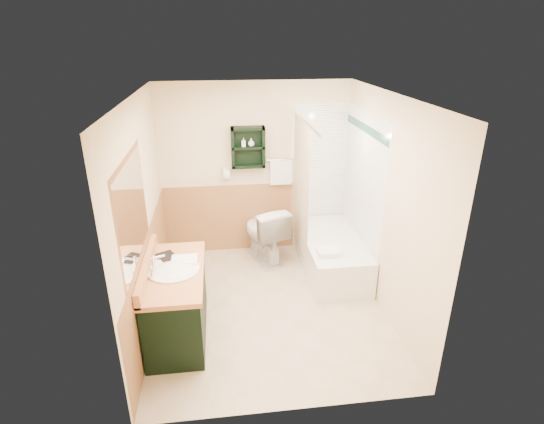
# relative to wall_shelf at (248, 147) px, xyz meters

# --- Properties ---
(floor) EXTENTS (3.00, 3.00, 0.00)m
(floor) POSITION_rel_wall_shelf_xyz_m (0.10, -1.41, -1.55)
(floor) COLOR #C0AA8C
(floor) RESTS_ON ground
(back_wall) EXTENTS (2.60, 0.04, 2.40)m
(back_wall) POSITION_rel_wall_shelf_xyz_m (0.10, 0.11, -0.35)
(back_wall) COLOR beige
(back_wall) RESTS_ON ground
(left_wall) EXTENTS (0.04, 3.00, 2.40)m
(left_wall) POSITION_rel_wall_shelf_xyz_m (-1.22, -1.41, -0.35)
(left_wall) COLOR beige
(left_wall) RESTS_ON ground
(right_wall) EXTENTS (0.04, 3.00, 2.40)m
(right_wall) POSITION_rel_wall_shelf_xyz_m (1.42, -1.41, -0.35)
(right_wall) COLOR beige
(right_wall) RESTS_ON ground
(ceiling) EXTENTS (2.60, 3.00, 0.04)m
(ceiling) POSITION_rel_wall_shelf_xyz_m (0.10, -1.41, 0.87)
(ceiling) COLOR white
(ceiling) RESTS_ON back_wall
(wainscot_left) EXTENTS (2.98, 2.98, 1.00)m
(wainscot_left) POSITION_rel_wall_shelf_xyz_m (-1.19, -1.41, -1.05)
(wainscot_left) COLOR #C17B4E
(wainscot_left) RESTS_ON left_wall
(wainscot_back) EXTENTS (2.58, 2.58, 1.00)m
(wainscot_back) POSITION_rel_wall_shelf_xyz_m (0.10, 0.08, -1.05)
(wainscot_back) COLOR #C17B4E
(wainscot_back) RESTS_ON back_wall
(mirror_frame) EXTENTS (1.30, 1.30, 1.00)m
(mirror_frame) POSITION_rel_wall_shelf_xyz_m (-1.17, -1.96, -0.05)
(mirror_frame) COLOR brown
(mirror_frame) RESTS_ON left_wall
(mirror_glass) EXTENTS (1.20, 1.20, 0.90)m
(mirror_glass) POSITION_rel_wall_shelf_xyz_m (-1.17, -1.96, -0.05)
(mirror_glass) COLOR white
(mirror_glass) RESTS_ON left_wall
(tile_right) EXTENTS (1.50, 1.50, 2.10)m
(tile_right) POSITION_rel_wall_shelf_xyz_m (1.38, -0.66, -0.50)
(tile_right) COLOR white
(tile_right) RESTS_ON right_wall
(tile_back) EXTENTS (0.95, 0.95, 2.10)m
(tile_back) POSITION_rel_wall_shelf_xyz_m (1.13, 0.07, -0.50)
(tile_back) COLOR white
(tile_back) RESTS_ON back_wall
(tile_accent) EXTENTS (1.50, 1.50, 0.10)m
(tile_accent) POSITION_rel_wall_shelf_xyz_m (1.37, -0.66, 0.35)
(tile_accent) COLOR #144731
(tile_accent) RESTS_ON right_wall
(wall_shelf) EXTENTS (0.45, 0.15, 0.55)m
(wall_shelf) POSITION_rel_wall_shelf_xyz_m (0.00, 0.00, 0.00)
(wall_shelf) COLOR black
(wall_shelf) RESTS_ON back_wall
(hair_dryer) EXTENTS (0.10, 0.24, 0.18)m
(hair_dryer) POSITION_rel_wall_shelf_xyz_m (-0.30, 0.02, -0.35)
(hair_dryer) COLOR white
(hair_dryer) RESTS_ON back_wall
(towel_bar) EXTENTS (0.40, 0.06, 0.40)m
(towel_bar) POSITION_rel_wall_shelf_xyz_m (0.45, 0.04, -0.20)
(towel_bar) COLOR white
(towel_bar) RESTS_ON back_wall
(curtain_rod) EXTENTS (0.03, 1.60, 0.03)m
(curtain_rod) POSITION_rel_wall_shelf_xyz_m (0.63, -0.66, 0.45)
(curtain_rod) COLOR silver
(curtain_rod) RESTS_ON back_wall
(shower_curtain) EXTENTS (1.05, 1.05, 1.70)m
(shower_curtain) POSITION_rel_wall_shelf_xyz_m (0.63, -0.48, -0.40)
(shower_curtain) COLOR beige
(shower_curtain) RESTS_ON curtain_rod
(vanity) EXTENTS (0.59, 1.21, 0.77)m
(vanity) POSITION_rel_wall_shelf_xyz_m (-0.89, -1.77, -1.16)
(vanity) COLOR black
(vanity) RESTS_ON ground
(bathtub) EXTENTS (0.72, 1.50, 0.48)m
(bathtub) POSITION_rel_wall_shelf_xyz_m (1.03, -0.70, -1.31)
(bathtub) COLOR white
(bathtub) RESTS_ON ground
(toilet) EXTENTS (0.70, 0.93, 0.81)m
(toilet) POSITION_rel_wall_shelf_xyz_m (0.17, -0.29, -1.15)
(toilet) COLOR white
(toilet) RESTS_ON ground
(counter_towel) EXTENTS (0.26, 0.21, 0.04)m
(counter_towel) POSITION_rel_wall_shelf_xyz_m (-0.80, -1.61, -0.76)
(counter_towel) COLOR white
(counter_towel) RESTS_ON vanity
(vanity_book) EXTENTS (0.16, 0.10, 0.23)m
(vanity_book) POSITION_rel_wall_shelf_xyz_m (-1.06, -1.54, -0.66)
(vanity_book) COLOR black
(vanity_book) RESTS_ON vanity
(tub_towel) EXTENTS (0.26, 0.22, 0.07)m
(tub_towel) POSITION_rel_wall_shelf_xyz_m (0.87, -1.12, -1.04)
(tub_towel) COLOR white
(tub_towel) RESTS_ON bathtub
(soap_bottle_a) EXTENTS (0.05, 0.12, 0.05)m
(soap_bottle_a) POSITION_rel_wall_shelf_xyz_m (-0.06, -0.01, 0.04)
(soap_bottle_a) COLOR white
(soap_bottle_a) RESTS_ON wall_shelf
(soap_bottle_b) EXTENTS (0.10, 0.12, 0.08)m
(soap_bottle_b) POSITION_rel_wall_shelf_xyz_m (0.04, -0.01, 0.06)
(soap_bottle_b) COLOR white
(soap_bottle_b) RESTS_ON wall_shelf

